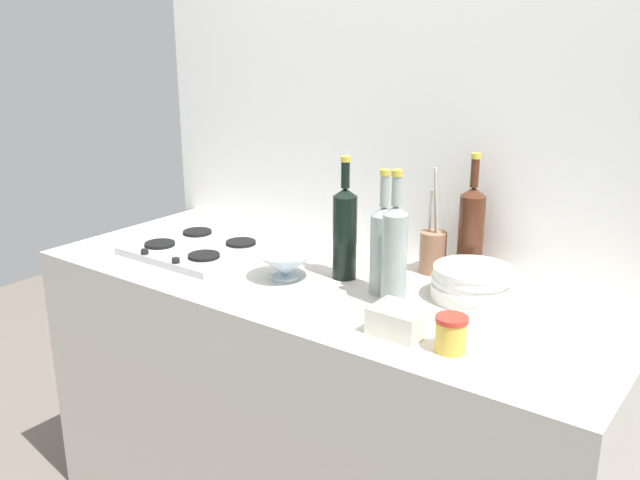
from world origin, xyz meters
name	(u,v)px	position (x,y,z in m)	size (l,w,h in m)	color
counter_block	(320,412)	(0.00, 0.00, 0.45)	(1.80, 0.70, 0.90)	beige
backsplash_panel	(389,164)	(0.00, 0.38, 1.19)	(1.90, 0.06, 2.37)	white
stovetop_hob	(201,248)	(-0.47, -0.03, 0.91)	(0.41, 0.38, 0.04)	#B2B2B7
plate_stack	(471,283)	(0.43, 0.12, 0.95)	(0.22, 0.22, 0.09)	white
wine_bottle_leftmost	(394,253)	(0.28, -0.05, 1.05)	(0.07, 0.07, 0.37)	gray
wine_bottle_mid_left	(345,231)	(0.05, 0.05, 1.04)	(0.07, 0.07, 0.37)	black
wine_bottle_mid_right	(383,248)	(0.21, 0.01, 1.03)	(0.07, 0.07, 0.35)	gray
wine_bottle_rightmost	(471,231)	(0.35, 0.27, 1.04)	(0.08, 0.08, 0.37)	#472314
mixing_bowl	(285,264)	(-0.08, -0.06, 0.95)	(0.18, 0.18, 0.08)	silver
butter_dish	(399,321)	(0.38, -0.19, 0.93)	(0.13, 0.11, 0.07)	silver
utensil_crock	(433,250)	(0.24, 0.25, 0.97)	(0.08, 0.08, 0.33)	#996B4C
condiment_jar_front	(451,334)	(0.52, -0.21, 0.94)	(0.08, 0.08, 0.09)	gold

